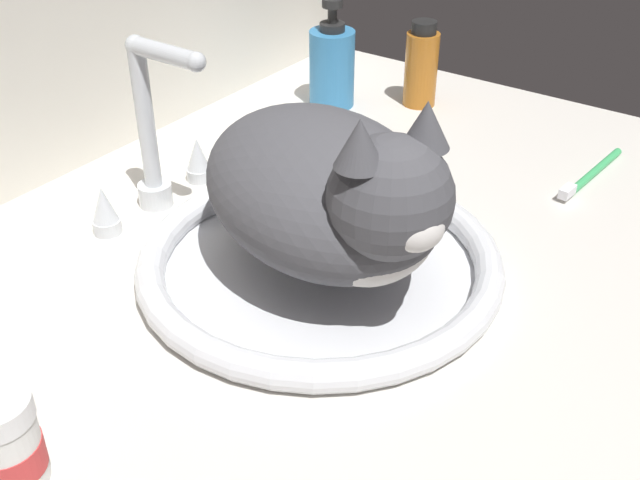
# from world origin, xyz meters

# --- Properties ---
(countertop) EXTENTS (1.17, 0.76, 0.03)m
(countertop) POSITION_xyz_m (0.00, 0.00, 0.01)
(countertop) COLOR silver
(countertop) RESTS_ON ground
(backsplash_wall) EXTENTS (1.17, 0.02, 0.31)m
(backsplash_wall) POSITION_xyz_m (0.00, 0.39, 0.15)
(backsplash_wall) COLOR silver
(backsplash_wall) RESTS_ON ground
(sink_basin) EXTENTS (0.38, 0.38, 0.03)m
(sink_basin) POSITION_xyz_m (-0.01, -0.01, 0.04)
(sink_basin) COLOR white
(sink_basin) RESTS_ON countertop
(faucet) EXTENTS (0.18, 0.12, 0.21)m
(faucet) POSITION_xyz_m (-0.01, 0.22, 0.11)
(faucet) COLOR silver
(faucet) RESTS_ON countertop
(cat) EXTENTS (0.30, 0.36, 0.20)m
(cat) POSITION_xyz_m (-0.01, -0.03, 0.14)
(cat) COLOR #4C4C51
(cat) RESTS_ON sink_basin
(pill_bottle) EXTENTS (0.05, 0.05, 0.08)m
(pill_bottle) POSITION_xyz_m (-0.36, 0.02, 0.07)
(pill_bottle) COLOR white
(pill_bottle) RESTS_ON countertop
(soap_pump_bottle) EXTENTS (0.07, 0.07, 0.16)m
(soap_pump_bottle) POSITION_xyz_m (0.36, 0.23, 0.09)
(soap_pump_bottle) COLOR teal
(soap_pump_bottle) RESTS_ON countertop
(amber_bottle) EXTENTS (0.05, 0.05, 0.13)m
(amber_bottle) POSITION_xyz_m (0.44, 0.12, 0.09)
(amber_bottle) COLOR #B2661E
(amber_bottle) RESTS_ON countertop
(toothbrush) EXTENTS (0.17, 0.03, 0.02)m
(toothbrush) POSITION_xyz_m (0.36, -0.17, 0.04)
(toothbrush) COLOR #3FB266
(toothbrush) RESTS_ON countertop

